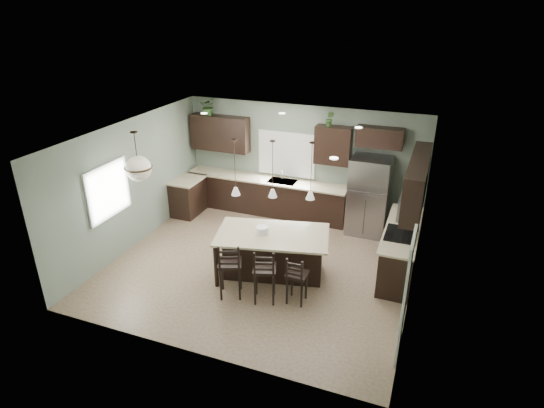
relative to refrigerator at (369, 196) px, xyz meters
The scene contains 32 objects.
ground 3.03m from the refrigerator, 127.77° to the right, with size 6.00×6.00×0.00m, color #9E8466.
pantry_door 4.02m from the refrigerator, 72.50° to the right, with size 0.04×0.82×2.04m, color white.
window_back 2.30m from the refrigerator, 168.17° to the left, with size 1.35×0.02×1.00m, color white.
window_left 5.70m from the refrigerator, 147.04° to the right, with size 0.02×1.10×1.00m, color white.
left_return_cabs 4.53m from the refrigerator, behind, with size 0.60×0.90×0.90m, color black.
left_return_countertop 4.49m from the refrigerator, behind, with size 0.66×0.96×0.04m, color beige.
back_lower_cabs 2.67m from the refrigerator, behind, with size 4.20×0.60×0.90m, color black.
back_countertop 2.62m from the refrigerator, behind, with size 4.20×0.66×0.04m, color beige.
sink_inset 2.17m from the refrigerator, behind, with size 0.70×0.45×0.01m, color gray.
faucet 2.18m from the refrigerator, behind, with size 0.02×0.02×0.28m, color silver.
back_upper_left 4.06m from the refrigerator, behind, with size 1.55×0.34×0.90m, color black.
back_upper_right 1.44m from the refrigerator, 162.82° to the left, with size 0.85×0.34×0.90m, color black.
fridge_header 1.36m from the refrigerator, 74.54° to the left, with size 1.05×0.34×0.45m, color black.
right_lower_cabs 1.75m from the refrigerator, 56.44° to the right, with size 0.60×2.35×0.90m, color black.
right_countertop 1.68m from the refrigerator, 57.01° to the right, with size 0.66×2.35×0.04m, color beige.
cooktop 1.91m from the refrigerator, 61.50° to the right, with size 0.58×0.75×0.02m, color black.
wall_oven_front 1.86m from the refrigerator, 69.52° to the right, with size 0.01×0.72×0.60m, color gray.
right_upper_cabs 2.04m from the refrigerator, 52.91° to the right, with size 0.34×2.35×0.90m, color black.
microwave 2.06m from the refrigerator, 58.93° to the right, with size 0.40×0.75×0.40m, color gray.
refrigerator is the anchor object (origin of this frame).
kitchen_island 2.92m from the refrigerator, 119.31° to the right, with size 2.15×1.22×0.92m, color black.
serving_dish 3.02m from the refrigerator, 122.12° to the right, with size 0.24×0.24×0.14m, color white.
bar_stool_left 3.94m from the refrigerator, 118.82° to the right, with size 0.42×0.42×1.14m, color black.
bar_stool_center 3.60m from the refrigerator, 110.33° to the right, with size 0.41×0.41×1.10m, color black.
bar_stool_right 3.30m from the refrigerator, 102.13° to the right, with size 0.36×0.36×0.96m, color black.
pendant_left 3.65m from the refrigerator, 128.09° to the right, with size 0.17×0.17×1.10m, color white, non-canonical shape.
pendant_center 3.18m from the refrigerator, 119.31° to the right, with size 0.17×0.17×1.10m, color white, non-canonical shape.
pendant_right 2.80m from the refrigerator, 107.19° to the right, with size 0.17×0.17×1.10m, color white, non-canonical shape.
chandelier 5.18m from the refrigerator, 144.63° to the right, with size 0.55×0.55×1.00m, color beige, non-canonical shape.
plant_back_left 4.53m from the refrigerator, behind, with size 0.40×0.35×0.45m, color #2B4E22.
plant_back_right 1.99m from the refrigerator, 165.93° to the left, with size 0.20×0.16×0.36m, color #365927.
room_shell 2.99m from the refrigerator, 127.77° to the right, with size 6.00×6.00×6.00m.
Camera 1 is at (3.11, -7.49, 5.07)m, focal length 30.00 mm.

